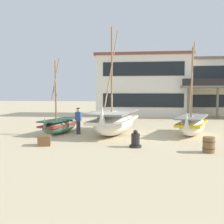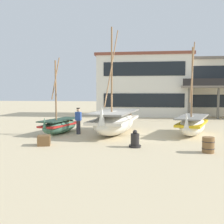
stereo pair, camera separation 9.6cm
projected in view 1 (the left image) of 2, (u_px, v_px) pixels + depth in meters
name	position (u px, v px, depth m)	size (l,w,h in m)	color
ground_plane	(110.00, 136.00, 15.53)	(120.00, 120.00, 0.00)	#CCB78E
fishing_boat_near_left	(60.00, 125.00, 16.50)	(2.02, 3.62, 4.89)	#427056
fishing_boat_centre_large	(115.00, 121.00, 16.26)	(3.01, 5.87, 6.73)	silver
fishing_boat_far_right	(192.00, 124.00, 15.95)	(2.78, 4.49, 5.77)	silver
fisherman_by_hull	(78.00, 121.00, 16.20)	(0.39, 0.27, 1.68)	#33333D
capstan_winch	(135.00, 140.00, 12.36)	(0.59, 0.59, 0.85)	black
wooden_barrel	(209.00, 145.00, 11.24)	(0.56, 0.56, 0.70)	brown
cargo_crate	(44.00, 140.00, 12.76)	(0.61, 0.61, 0.50)	brown
harbor_building_main	(143.00, 85.00, 29.65)	(10.53, 6.01, 6.92)	silver
harbor_building_annex	(216.00, 87.00, 30.72)	(10.35, 9.49, 6.57)	beige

